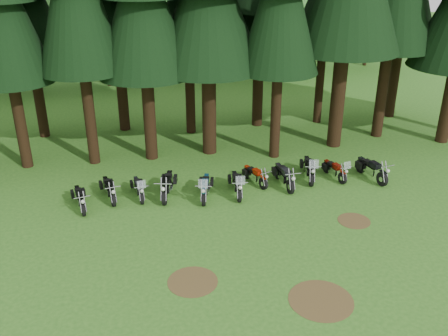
# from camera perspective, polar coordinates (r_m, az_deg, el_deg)

# --- Properties ---
(ground) EXTENTS (120.00, 120.00, 0.00)m
(ground) POSITION_cam_1_polar(r_m,az_deg,el_deg) (20.27, 3.82, -8.28)
(ground) COLOR #2D641C
(ground) RESTS_ON ground
(decid_2) EXTENTS (6.72, 6.53, 8.40)m
(decid_2) POSITION_cam_1_polar(r_m,az_deg,el_deg) (41.73, -21.25, 14.72)
(decid_2) COLOR black
(decid_2) RESTS_ON ground
(decid_3) EXTENTS (6.12, 5.95, 7.65)m
(decid_3) POSITION_cam_1_polar(r_m,az_deg,el_deg) (41.83, -13.10, 15.11)
(decid_3) COLOR black
(decid_3) RESTS_ON ground
(decid_4) EXTENTS (5.93, 5.76, 7.41)m
(decid_4) POSITION_cam_1_polar(r_m,az_deg,el_deg) (43.57, -4.54, 15.81)
(decid_4) COLOR black
(decid_4) RESTS_ON ground
(decid_5) EXTENTS (8.45, 8.21, 10.56)m
(decid_5) POSITION_cam_1_polar(r_m,az_deg,el_deg) (44.31, 4.58, 18.39)
(decid_5) COLOR black
(decid_5) RESTS_ON ground
(decid_6) EXTENTS (7.06, 6.86, 8.82)m
(decid_6) POSITION_cam_1_polar(r_m,az_deg,el_deg) (48.02, 11.86, 17.21)
(decid_6) COLOR black
(decid_6) RESTS_ON ground
(dirt_patch_0) EXTENTS (1.80, 1.80, 0.01)m
(dirt_patch_0) POSITION_cam_1_polar(r_m,az_deg,el_deg) (18.09, -3.60, -12.83)
(dirt_patch_0) COLOR #4C3D1E
(dirt_patch_0) RESTS_ON ground
(dirt_patch_1) EXTENTS (1.40, 1.40, 0.01)m
(dirt_patch_1) POSITION_cam_1_polar(r_m,az_deg,el_deg) (22.25, 14.63, -5.86)
(dirt_patch_1) COLOR #4C3D1E
(dirt_patch_1) RESTS_ON ground
(dirt_patch_2) EXTENTS (2.20, 2.20, 0.01)m
(dirt_patch_2) POSITION_cam_1_polar(r_m,az_deg,el_deg) (17.58, 11.01, -14.62)
(dirt_patch_2) COLOR #4C3D1E
(dirt_patch_2) RESTS_ON ground
(motorcycle_0) EXTENTS (0.49, 2.12, 0.87)m
(motorcycle_0) POSITION_cam_1_polar(r_m,az_deg,el_deg) (23.24, -16.12, -3.44)
(motorcycle_0) COLOR black
(motorcycle_0) RESTS_ON ground
(motorcycle_1) EXTENTS (0.53, 2.19, 0.90)m
(motorcycle_1) POSITION_cam_1_polar(r_m,az_deg,el_deg) (23.70, -12.99, -2.45)
(motorcycle_1) COLOR black
(motorcycle_1) RESTS_ON ground
(motorcycle_2) EXTENTS (0.47, 2.06, 1.29)m
(motorcycle_2) POSITION_cam_1_polar(r_m,az_deg,el_deg) (23.59, -9.72, -2.36)
(motorcycle_2) COLOR black
(motorcycle_2) RESTS_ON ground
(motorcycle_3) EXTENTS (0.83, 2.41, 1.00)m
(motorcycle_3) POSITION_cam_1_polar(r_m,az_deg,el_deg) (23.50, -6.51, -2.04)
(motorcycle_3) COLOR black
(motorcycle_3) RESTS_ON ground
(motorcycle_4) EXTENTS (0.92, 2.29, 1.45)m
(motorcycle_4) POSITION_cam_1_polar(r_m,az_deg,el_deg) (23.22, -2.15, -2.29)
(motorcycle_4) COLOR black
(motorcycle_4) RESTS_ON ground
(motorcycle_5) EXTENTS (0.57, 2.30, 1.44)m
(motorcycle_5) POSITION_cam_1_polar(r_m,az_deg,el_deg) (23.51, 1.47, -1.94)
(motorcycle_5) COLOR black
(motorcycle_5) RESTS_ON ground
(motorcycle_6) EXTENTS (0.72, 1.95, 0.82)m
(motorcycle_6) POSITION_cam_1_polar(r_m,az_deg,el_deg) (24.57, 3.56, -0.92)
(motorcycle_6) COLOR black
(motorcycle_6) RESTS_ON ground
(motorcycle_7) EXTENTS (0.34, 2.38, 0.97)m
(motorcycle_7) POSITION_cam_1_polar(r_m,az_deg,el_deg) (24.46, 6.88, -0.99)
(motorcycle_7) COLOR black
(motorcycle_7) RESTS_ON ground
(motorcycle_8) EXTENTS (0.87, 2.42, 1.53)m
(motorcycle_8) POSITION_cam_1_polar(r_m,az_deg,el_deg) (25.37, 9.69, -0.15)
(motorcycle_8) COLOR black
(motorcycle_8) RESTS_ON ground
(motorcycle_9) EXTENTS (0.57, 2.05, 1.29)m
(motorcycle_9) POSITION_cam_1_polar(r_m,az_deg,el_deg) (25.70, 12.53, -0.27)
(motorcycle_9) COLOR black
(motorcycle_9) RESTS_ON ground
(motorcycle_10) EXTENTS (0.54, 2.39, 0.98)m
(motorcycle_10) POSITION_cam_1_polar(r_m,az_deg,el_deg) (26.06, 16.50, -0.20)
(motorcycle_10) COLOR black
(motorcycle_10) RESTS_ON ground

